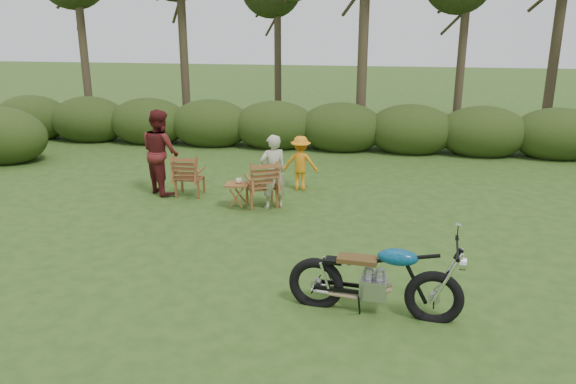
% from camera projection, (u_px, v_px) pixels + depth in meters
% --- Properties ---
extents(ground, '(80.00, 80.00, 0.00)m').
position_uv_depth(ground, '(293.00, 284.00, 8.23)').
color(ground, '#284717').
rests_on(ground, ground).
extents(tree_line, '(22.52, 11.62, 8.14)m').
position_uv_depth(tree_line, '(364.00, 15.00, 16.19)').
color(tree_line, '#3A2F20').
rests_on(tree_line, ground).
extents(motorcycle, '(2.23, 1.03, 1.23)m').
position_uv_depth(motorcycle, '(372.00, 312.00, 7.43)').
color(motorcycle, '#0D7AB5').
rests_on(motorcycle, ground).
extents(lawn_chair_right, '(0.90, 0.90, 0.98)m').
position_uv_depth(lawn_chair_right, '(262.00, 206.00, 11.64)').
color(lawn_chair_right, brown).
rests_on(lawn_chair_right, ground).
extents(lawn_chair_left, '(0.65, 0.65, 0.93)m').
position_uv_depth(lawn_chair_left, '(191.00, 195.00, 12.35)').
color(lawn_chair_left, brown).
rests_on(lawn_chair_left, ground).
extents(side_table, '(0.52, 0.45, 0.51)m').
position_uv_depth(side_table, '(237.00, 196.00, 11.45)').
color(side_table, brown).
rests_on(side_table, ground).
extents(cup, '(0.14, 0.14, 0.10)m').
position_uv_depth(cup, '(239.00, 181.00, 11.39)').
color(cup, '#EFDFC5').
rests_on(cup, side_table).
extents(adult_a, '(0.67, 0.60, 1.53)m').
position_uv_depth(adult_a, '(273.00, 208.00, 11.53)').
color(adult_a, '#B9B498').
rests_on(adult_a, ground).
extents(adult_b, '(1.15, 1.12, 1.86)m').
position_uv_depth(adult_b, '(163.00, 192.00, 12.54)').
color(adult_b, '#581919').
rests_on(adult_b, ground).
extents(child, '(0.80, 0.46, 1.23)m').
position_uv_depth(child, '(300.00, 189.00, 12.78)').
color(child, orange).
rests_on(child, ground).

